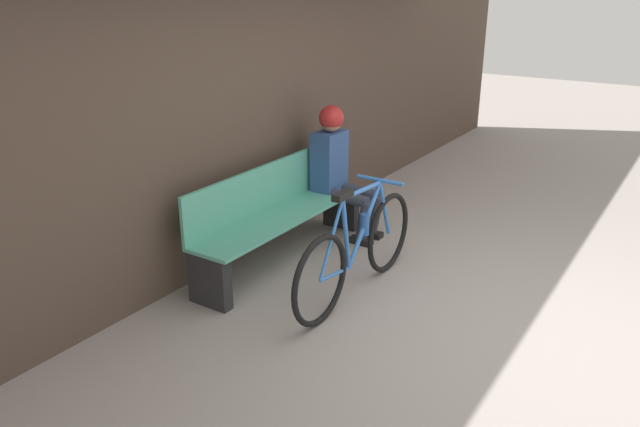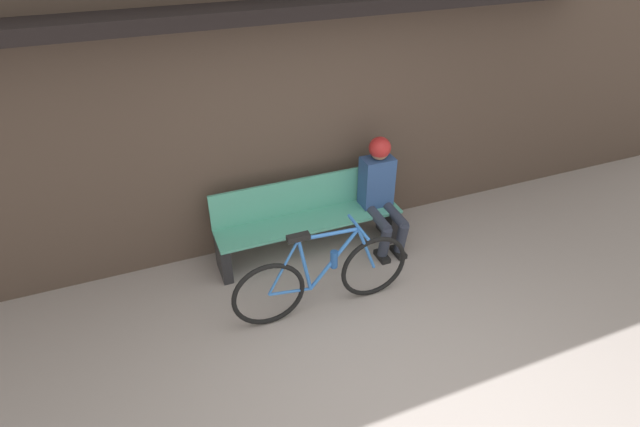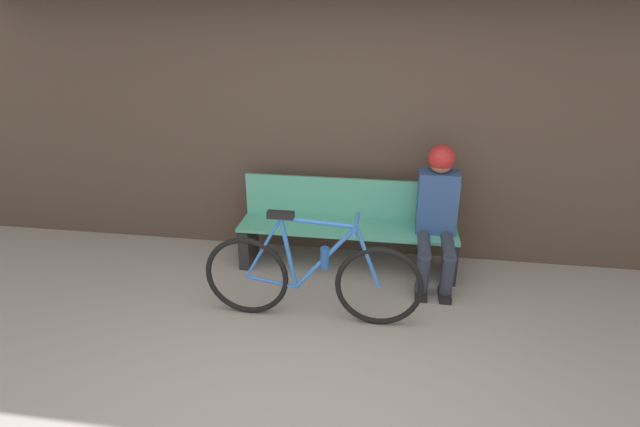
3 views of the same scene
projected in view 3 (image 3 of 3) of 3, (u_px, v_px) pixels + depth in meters
The scene contains 4 objects.
storefront_wall at pixel (347, 83), 4.48m from camera, with size 12.00×0.56×3.20m.
park_bench_near at pixel (348, 227), 4.63m from camera, with size 1.99×0.42×0.84m.
bicycle at pixel (312, 277), 3.85m from camera, with size 1.72×0.40×0.91m.
person_seated at pixel (438, 207), 4.30m from camera, with size 0.34×0.64×1.24m.
Camera 3 is at (0.45, -2.12, 2.34)m, focal length 28.00 mm.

